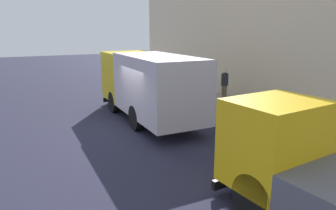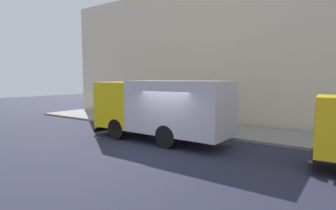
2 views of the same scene
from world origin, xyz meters
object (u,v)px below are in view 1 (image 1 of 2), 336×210
large_utility_truck (148,83)px  pedestrian_standing (176,83)px  street_sign_post (200,81)px  small_flatbed_truck (323,177)px  pedestrian_third (162,76)px  pedestrian_walking (225,84)px

large_utility_truck → pedestrian_standing: large_utility_truck is taller
pedestrian_standing → street_sign_post: (-0.35, -2.99, 0.59)m
small_flatbed_truck → pedestrian_third: 14.78m
pedestrian_walking → pedestrian_third: bearing=8.2°
pedestrian_third → street_sign_post: (-0.95, -5.96, 0.61)m
large_utility_truck → small_flatbed_truck: (-0.09, -8.82, -0.51)m
pedestrian_walking → pedestrian_standing: 2.66m
pedestrian_walking → pedestrian_standing: pedestrian_walking is taller
large_utility_truck → pedestrian_standing: 3.86m
small_flatbed_truck → pedestrian_standing: (2.91, 11.39, -0.14)m
pedestrian_walking → street_sign_post: street_sign_post is taller
pedestrian_standing → pedestrian_walking: bearing=-127.9°
small_flatbed_truck → pedestrian_third: small_flatbed_truck is taller
large_utility_truck → small_flatbed_truck: large_utility_truck is taller
pedestrian_standing → large_utility_truck: bearing=128.1°
large_utility_truck → street_sign_post: large_utility_truck is taller
pedestrian_third → pedestrian_standing: bearing=125.0°
small_flatbed_truck → street_sign_post: 8.78m
pedestrian_standing → pedestrian_third: (0.60, 2.97, -0.03)m
small_flatbed_truck → street_sign_post: street_sign_post is taller
large_utility_truck → street_sign_post: bearing=-9.0°
large_utility_truck → pedestrian_walking: large_utility_truck is taller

